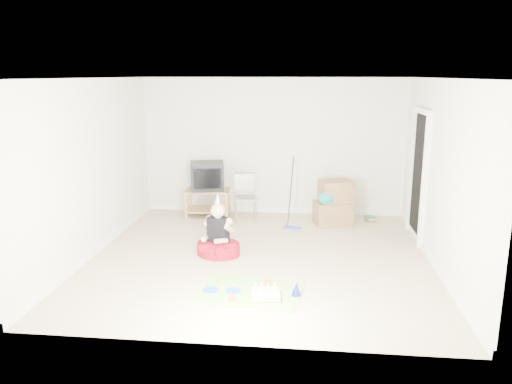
# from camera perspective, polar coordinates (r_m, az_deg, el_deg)

# --- Properties ---
(ground) EXTENTS (5.00, 5.00, 0.00)m
(ground) POSITION_cam_1_polar(r_m,az_deg,el_deg) (7.49, 0.44, -7.44)
(ground) COLOR #CAB691
(ground) RESTS_ON ground
(doorway_recess) EXTENTS (0.02, 0.90, 2.05)m
(doorway_recess) POSITION_cam_1_polar(r_m,az_deg,el_deg) (8.52, 18.13, 1.63)
(doorway_recess) COLOR black
(doorway_recess) RESTS_ON ground
(tv_stand) EXTENTS (0.85, 0.55, 0.51)m
(tv_stand) POSITION_cam_1_polar(r_m,az_deg,el_deg) (9.58, -5.52, -0.97)
(tv_stand) COLOR #A47B4A
(tv_stand) RESTS_ON ground
(crt_tv) EXTENTS (0.70, 0.62, 0.53)m
(crt_tv) POSITION_cam_1_polar(r_m,az_deg,el_deg) (9.47, -5.59, 1.83)
(crt_tv) COLOR black
(crt_tv) RESTS_ON tv_stand
(folding_chair) EXTENTS (0.47, 0.45, 0.88)m
(folding_chair) POSITION_cam_1_polar(r_m,az_deg,el_deg) (9.18, -1.24, -0.72)
(folding_chair) COLOR #939399
(folding_chair) RESTS_ON ground
(cardboard_boxes) EXTENTS (0.73, 0.64, 0.80)m
(cardboard_boxes) POSITION_cam_1_polar(r_m,az_deg,el_deg) (9.08, 8.84, -1.31)
(cardboard_boxes) COLOR #926A46
(cardboard_boxes) RESTS_ON ground
(floor_mop) EXTENTS (0.32, 0.41, 1.23)m
(floor_mop) POSITION_cam_1_polar(r_m,az_deg,el_deg) (8.75, 4.15, -2.58)
(floor_mop) COLOR blue
(floor_mop) RESTS_ON ground
(book_pile) EXTENTS (0.21, 0.24, 0.10)m
(book_pile) POSITION_cam_1_polar(r_m,az_deg,el_deg) (9.48, 12.94, -3.00)
(book_pile) COLOR #297C37
(book_pile) RESTS_ON ground
(seated_woman) EXTENTS (0.85, 0.85, 0.96)m
(seated_woman) POSITION_cam_1_polar(r_m,az_deg,el_deg) (7.54, -4.32, -5.64)
(seated_woman) COLOR maroon
(seated_woman) RESTS_ON ground
(party_mat) EXTENTS (1.41, 1.10, 0.01)m
(party_mat) POSITION_cam_1_polar(r_m,az_deg,el_deg) (6.37, -0.69, -11.28)
(party_mat) COLOR #FF358B
(party_mat) RESTS_ON ground
(birthday_cake) EXTENTS (0.38, 0.32, 0.16)m
(birthday_cake) POSITION_cam_1_polar(r_m,az_deg,el_deg) (6.16, 1.09, -11.69)
(birthday_cake) COLOR silver
(birthday_cake) RESTS_ON party_mat
(blue_plate_near) EXTENTS (0.20, 0.20, 0.01)m
(blue_plate_near) POSITION_cam_1_polar(r_m,az_deg,el_deg) (6.37, -2.63, -11.18)
(blue_plate_near) COLOR blue
(blue_plate_near) RESTS_ON party_mat
(blue_plate_far) EXTENTS (0.26, 0.26, 0.01)m
(blue_plate_far) POSITION_cam_1_polar(r_m,az_deg,el_deg) (6.41, -5.21, -11.09)
(blue_plate_far) COLOR blue
(blue_plate_far) RESTS_ON party_mat
(orange_cup_near) EXTENTS (0.08, 0.08, 0.08)m
(orange_cup_near) POSITION_cam_1_polar(r_m,az_deg,el_deg) (6.53, 1.24, -10.21)
(orange_cup_near) COLOR orange
(orange_cup_near) RESTS_ON party_mat
(orange_cup_far) EXTENTS (0.09, 0.09, 0.08)m
(orange_cup_far) POSITION_cam_1_polar(r_m,az_deg,el_deg) (6.10, -2.79, -11.99)
(orange_cup_far) COLOR orange
(orange_cup_far) RESTS_ON party_mat
(blue_party_hat) EXTENTS (0.15, 0.15, 0.17)m
(blue_party_hat) POSITION_cam_1_polar(r_m,az_deg,el_deg) (6.24, 4.64, -10.96)
(blue_party_hat) COLOR #1A21B7
(blue_party_hat) RESTS_ON party_mat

